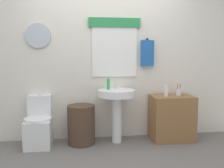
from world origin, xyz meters
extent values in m
plane|color=slate|center=(0.00, 0.00, 0.00)|extent=(8.00, 8.00, 0.00)
cube|color=silver|center=(0.00, 1.15, 1.30)|extent=(4.40, 0.10, 2.60)
cube|color=white|center=(0.16, 1.08, 1.36)|extent=(0.69, 0.03, 0.76)
cube|color=#2D894C|center=(0.16, 1.07, 1.80)|extent=(0.79, 0.04, 0.14)
cylinder|color=silver|center=(-0.98, 1.08, 1.59)|extent=(0.36, 0.03, 0.36)
cylinder|color=black|center=(0.67, 1.07, 1.56)|extent=(0.02, 0.06, 0.02)
cube|color=#235BA3|center=(0.67, 1.05, 1.34)|extent=(0.20, 0.05, 0.40)
cube|color=white|center=(-0.98, 0.85, 0.20)|extent=(0.36, 0.50, 0.40)
cylinder|color=white|center=(-0.98, 0.79, 0.41)|extent=(0.38, 0.38, 0.03)
cube|color=white|center=(-0.98, 1.02, 0.56)|extent=(0.34, 0.18, 0.32)
cylinder|color=silver|center=(-0.98, 1.02, 0.73)|extent=(0.04, 0.04, 0.02)
cylinder|color=#4C3828|center=(-0.37, 0.85, 0.29)|extent=(0.40, 0.40, 0.58)
cylinder|color=white|center=(0.16, 0.85, 0.35)|extent=(0.15, 0.15, 0.70)
cylinder|color=white|center=(0.16, 0.85, 0.75)|extent=(0.55, 0.55, 0.10)
cylinder|color=silver|center=(0.16, 0.97, 0.85)|extent=(0.03, 0.03, 0.10)
cube|color=olive|center=(1.02, 0.85, 0.34)|extent=(0.63, 0.44, 0.69)
cylinder|color=green|center=(0.04, 0.90, 0.88)|extent=(0.05, 0.05, 0.16)
cylinder|color=white|center=(0.91, 0.81, 0.78)|extent=(0.05, 0.05, 0.18)
cylinder|color=silver|center=(1.13, 0.87, 0.74)|extent=(0.08, 0.08, 0.10)
cylinder|color=blue|center=(1.15, 0.87, 0.78)|extent=(0.02, 0.03, 0.18)
cylinder|color=red|center=(1.11, 0.87, 0.78)|extent=(0.01, 0.04, 0.18)
camera|label=1|loc=(-0.40, -2.71, 1.31)|focal=39.51mm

